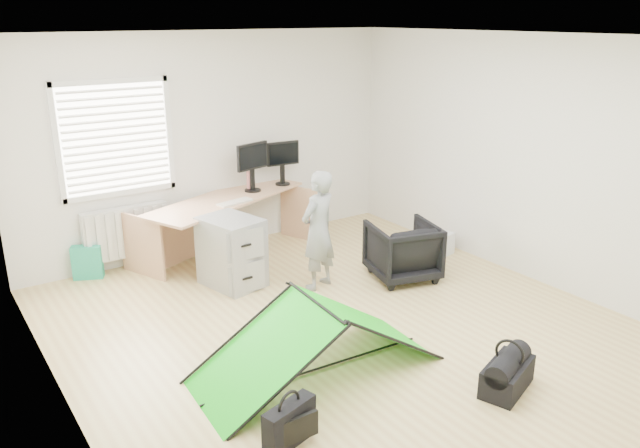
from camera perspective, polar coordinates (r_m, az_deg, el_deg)
ground at (r=6.10m, az=2.16°, el=-9.49°), size 5.50×5.50×0.00m
back_wall at (r=7.91m, az=-9.76°, el=7.26°), size 5.00×0.02×2.70m
window at (r=7.42m, az=-18.19°, el=7.44°), size 1.20×0.06×1.20m
radiator at (r=7.66m, az=-17.28°, el=-0.69°), size 1.00×0.12×0.60m
desk at (r=7.79m, az=-8.42°, el=-0.28°), size 2.31×1.49×0.75m
filing_cabinet at (r=6.94m, az=-8.09°, el=-2.54°), size 0.63×0.76×0.77m
monitor_left at (r=7.87m, az=-6.22°, el=4.60°), size 0.48×0.21×0.45m
monitor_right at (r=8.15m, az=-3.46°, el=5.05°), size 0.45×0.14×0.42m
keyboard at (r=7.44m, az=-7.78°, el=1.99°), size 0.46×0.23×0.02m
thermos at (r=7.96m, az=-6.49°, el=3.96°), size 0.08×0.08×0.23m
office_chair at (r=7.13m, az=7.57°, el=-2.43°), size 0.87×0.88×0.66m
person at (r=6.72m, az=-0.16°, el=-0.58°), size 0.56×0.45×1.32m
kite at (r=5.28m, az=-0.37°, el=-10.31°), size 2.13×1.04×0.64m
storage_crate at (r=7.93m, az=10.20°, el=-1.85°), size 0.54×0.42×0.28m
tote_bag at (r=7.59m, az=-20.50°, el=-3.28°), size 0.36×0.27×0.39m
laptop_bag at (r=4.57m, az=-2.81°, el=-17.82°), size 0.44×0.23×0.32m
white_box at (r=5.44m, az=-7.66°, el=-12.80°), size 0.11×0.11×0.10m
duffel_bag at (r=5.36m, az=16.73°, el=-13.22°), size 0.60×0.43×0.23m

